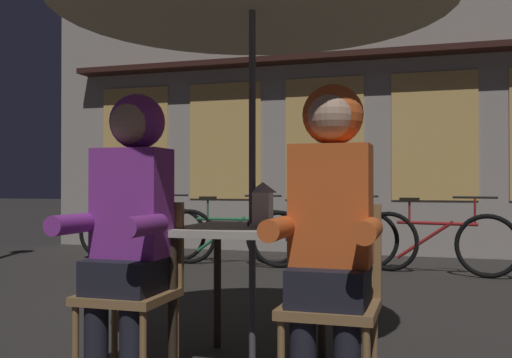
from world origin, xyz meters
TOP-DOWN VIEW (x-y plane):
  - cafe_table at (0.00, 0.00)m, footprint 0.72×0.72m
  - lantern at (0.06, 0.00)m, footprint 0.11×0.11m
  - chair_left at (-0.48, -0.37)m, footprint 0.40×0.40m
  - chair_right at (0.48, -0.37)m, footprint 0.40×0.40m
  - person_left_hooded at (-0.48, -0.43)m, footprint 0.45×0.56m
  - person_right_hooded at (0.48, -0.43)m, footprint 0.45×0.56m
  - shopfront_building at (0.21, 5.40)m, footprint 10.00×0.93m
  - bicycle_nearest at (-2.62, 3.72)m, footprint 1.67×0.28m
  - bicycle_second at (-1.39, 3.64)m, footprint 1.67×0.28m
  - bicycle_third at (-0.27, 3.65)m, footprint 1.66×0.36m
  - bicycle_fourth at (0.95, 3.56)m, footprint 1.65×0.39m
  - book at (0.06, 0.09)m, footprint 0.21×0.15m

SIDE VIEW (x-z plane):
  - bicycle_nearest at x=-2.62m, z-range -0.07..0.77m
  - bicycle_second at x=-1.39m, z-range -0.07..0.77m
  - bicycle_third at x=-0.27m, z-range -0.07..0.77m
  - bicycle_fourth at x=0.95m, z-range -0.07..0.77m
  - chair_left at x=-0.48m, z-range 0.05..0.92m
  - chair_right at x=0.48m, z-range 0.05..0.92m
  - cafe_table at x=0.00m, z-range 0.27..1.01m
  - book at x=0.06m, z-range 0.74..0.76m
  - person_left_hooded at x=-0.48m, z-range 0.15..1.55m
  - person_right_hooded at x=0.48m, z-range 0.15..1.55m
  - lantern at x=0.06m, z-range 0.75..0.98m
  - shopfront_building at x=0.21m, z-range -0.01..6.19m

